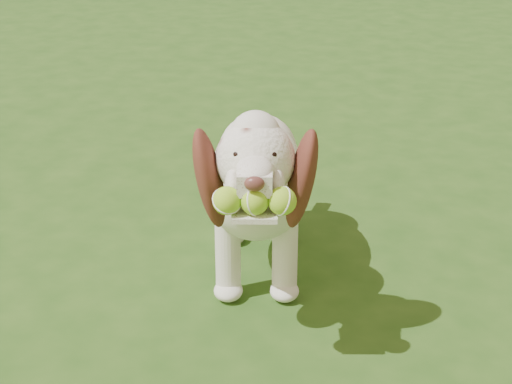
% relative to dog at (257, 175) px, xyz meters
% --- Properties ---
extents(ground, '(80.00, 80.00, 0.00)m').
position_rel_dog_xyz_m(ground, '(0.08, 0.01, -0.46)').
color(ground, '#254A15').
rests_on(ground, ground).
extents(dog, '(0.72, 1.31, 0.87)m').
position_rel_dog_xyz_m(dog, '(0.00, 0.00, 0.00)').
color(dog, white).
rests_on(dog, ground).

